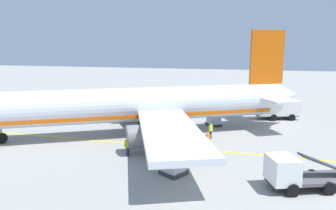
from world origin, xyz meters
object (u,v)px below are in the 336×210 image
(service_truck_fuel, at_px, (295,173))
(crew_loader_right, at_px, (211,130))
(cargo_container_mid, at_px, (214,118))
(crew_loader_left, at_px, (208,139))
(crew_marshaller, at_px, (128,145))
(cargo_container_near, at_px, (174,162))
(airliner_foreground, at_px, (138,105))
(service_truck_baggage, at_px, (277,108))

(service_truck_fuel, relative_size, crew_loader_right, 3.78)
(cargo_container_mid, height_order, crew_loader_left, cargo_container_mid)
(service_truck_fuel, bearing_deg, cargo_container_mid, 25.22)
(crew_marshaller, bearing_deg, crew_loader_left, -57.58)
(service_truck_fuel, distance_m, crew_loader_left, 10.27)
(service_truck_fuel, bearing_deg, crew_loader_right, 34.57)
(cargo_container_near, distance_m, crew_loader_left, 7.32)
(crew_marshaller, bearing_deg, crew_loader_right, -40.51)
(cargo_container_near, relative_size, cargo_container_mid, 1.00)
(service_truck_fuel, distance_m, crew_marshaller, 14.24)
(cargo_container_near, bearing_deg, crew_loader_left, -12.87)
(cargo_container_mid, xyz_separation_m, crew_loader_right, (-5.82, -0.41, 0.04))
(airliner_foreground, height_order, cargo_container_near, airliner_foreground)
(service_truck_fuel, distance_m, cargo_container_near, 8.82)
(crew_marshaller, distance_m, crew_loader_left, 7.96)
(cargo_container_near, height_order, crew_marshaller, cargo_container_near)
(crew_loader_left, relative_size, crew_loader_right, 0.96)
(airliner_foreground, height_order, crew_marshaller, airliner_foreground)
(service_truck_baggage, bearing_deg, crew_marshaller, 144.22)
(service_truck_fuel, height_order, cargo_container_mid, service_truck_fuel)
(service_truck_baggage, relative_size, cargo_container_mid, 2.67)
(cargo_container_near, height_order, crew_loader_left, cargo_container_near)
(service_truck_baggage, xyz_separation_m, cargo_container_mid, (-6.06, 7.95, -0.58))
(crew_loader_right, bearing_deg, airliner_foreground, 93.95)
(crew_loader_left, bearing_deg, cargo_container_near, 167.13)
(service_truck_baggage, bearing_deg, cargo_container_near, 158.14)
(service_truck_fuel, xyz_separation_m, crew_loader_left, (7.33, 7.19, -0.23))
(service_truck_fuel, xyz_separation_m, crew_loader_right, (10.71, 7.38, -0.19))
(cargo_container_mid, xyz_separation_m, crew_loader_left, (-9.20, -0.60, -0.00))
(service_truck_fuel, relative_size, crew_loader_left, 3.94)
(service_truck_baggage, xyz_separation_m, cargo_container_near, (-22.39, 8.98, -0.54))
(airliner_foreground, bearing_deg, crew_loader_left, -108.48)
(service_truck_baggage, bearing_deg, service_truck_fuel, 179.59)
(service_truck_fuel, bearing_deg, cargo_container_near, 88.70)
(service_truck_baggage, height_order, crew_loader_left, service_truck_baggage)
(service_truck_fuel, bearing_deg, crew_loader_left, 44.44)
(cargo_container_mid, bearing_deg, crew_marshaller, 155.56)
(airliner_foreground, xyz_separation_m, cargo_container_near, (-9.94, -6.77, -2.40))
(cargo_container_near, bearing_deg, service_truck_fuel, -91.30)
(service_truck_fuel, bearing_deg, crew_marshaller, 77.56)
(crew_marshaller, bearing_deg, cargo_container_mid, -24.44)
(cargo_container_near, bearing_deg, cargo_container_mid, -3.62)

